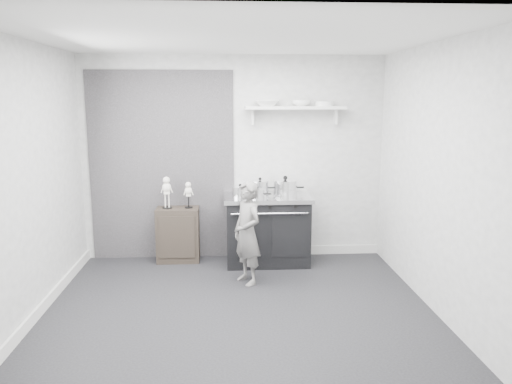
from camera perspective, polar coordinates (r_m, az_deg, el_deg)
ground at (r=5.29m, az=-2.10°, el=-13.25°), size 4.00×4.00×0.00m
room_shell at (r=5.01m, az=-3.29°, el=4.86°), size 4.02×3.62×2.71m
wall_shelf at (r=6.57m, az=4.49°, el=9.49°), size 1.30×0.26×0.24m
stove at (r=6.55m, az=1.31°, el=-4.24°), size 1.12×0.70×0.90m
side_cabinet at (r=6.72m, az=-8.89°, el=-4.83°), size 0.56×0.32×0.72m
child at (r=5.80m, az=-0.98°, el=-4.72°), size 0.47×0.53×1.21m
pot_front_left at (r=6.33m, az=-1.79°, el=0.01°), size 0.30×0.22×0.17m
pot_back_left at (r=6.54m, az=0.47°, el=0.56°), size 0.32×0.24×0.22m
pot_back_right at (r=6.56m, az=3.36°, el=0.60°), size 0.41×0.33×0.24m
pot_front_center at (r=6.28m, az=0.19°, el=-0.16°), size 0.25×0.17×0.15m
skeleton_full at (r=6.60m, az=-10.17°, el=0.22°), size 0.14×0.09×0.48m
skeleton_torso at (r=6.58m, az=-7.73°, el=-0.12°), size 0.11×0.07×0.40m
bowl_large at (r=6.52m, az=1.27°, el=10.14°), size 0.33×0.33×0.08m
bowl_small at (r=6.58m, az=5.20°, el=10.08°), size 0.24×0.24×0.08m
plate_stack at (r=6.63m, az=7.81°, el=9.96°), size 0.25×0.25×0.06m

